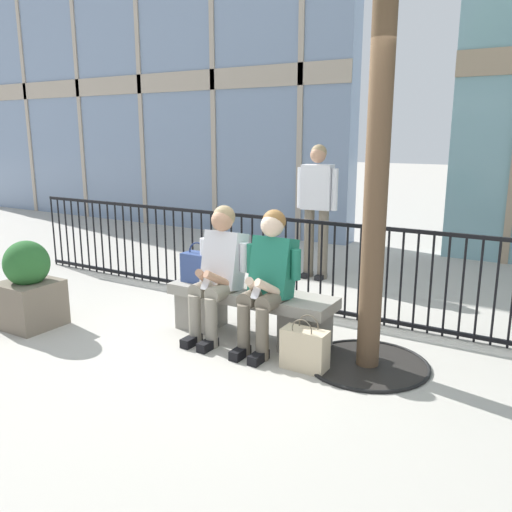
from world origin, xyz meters
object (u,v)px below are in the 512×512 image
Objects in this scene: handbag_on_bench at (198,267)px; planter at (29,287)px; stone_bench at (250,309)px; seated_person_companion at (268,276)px; bystander_at_railing at (317,201)px; seated_person_with_phone at (219,268)px; shopping_bag at (305,349)px.

planter is (-1.40, -0.85, -0.20)m from handbag_on_bench.
seated_person_companion is (0.26, -0.13, 0.38)m from stone_bench.
seated_person_with_phone is at bearing -87.34° from bystander_at_railing.
seated_person_with_phone and seated_person_companion have the same top height.
planter is (-1.98, -0.86, 0.12)m from stone_bench.
bystander_at_railing is (0.21, 2.23, 0.40)m from handbag_on_bench.
seated_person_with_phone is (-0.26, -0.13, 0.38)m from stone_bench.
stone_bench is 0.94× the size of bystander_at_railing.
seated_person_companion reaches higher than stone_bench.
stone_bench is at bearing 153.48° from seated_person_companion.
handbag_on_bench is 0.46× the size of planter.
seated_person_with_phone reaches higher than handbag_on_bench.
bystander_at_railing reaches higher than seated_person_with_phone.
stone_bench is at bearing 0.99° from handbag_on_bench.
handbag_on_bench is 2.27m from bystander_at_railing.
seated_person_companion is 0.71m from shopping_bag.
planter reaches higher than shopping_bag.
stone_bench is 0.67m from handbag_on_bench.
seated_person_companion reaches higher than shopping_bag.
planter is (-2.71, -0.49, 0.22)m from shopping_bag.
planter is at bearing -156.63° from stone_bench.
stone_bench is at bearing 26.52° from seated_person_with_phone.
stone_bench is 0.48m from seated_person_companion.
stone_bench is 1.32× the size of seated_person_with_phone.
seated_person_with_phone is 1.00× the size of seated_person_companion.
seated_person_companion is at bearing -26.52° from stone_bench.
planter is at bearing -162.00° from seated_person_companion.
bystander_at_railing is at bearing 113.05° from shopping_bag.
bystander_at_railing is at bearing 104.92° from seated_person_companion.
bystander_at_railing reaches higher than seated_person_companion.
seated_person_companion is at bearing 153.73° from shopping_bag.
shopping_bag is 0.26× the size of bystander_at_railing.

